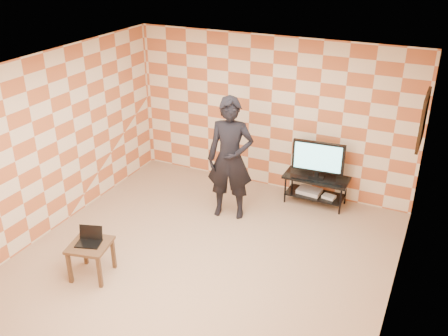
{
  "coord_description": "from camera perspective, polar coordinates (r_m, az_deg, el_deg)",
  "views": [
    {
      "loc": [
        2.74,
        -5.2,
        4.21
      ],
      "look_at": [
        0.0,
        0.6,
        1.15
      ],
      "focal_mm": 40.0,
      "sensor_mm": 36.0,
      "label": 1
    }
  ],
  "objects": [
    {
      "name": "wall_right",
      "position": [
        5.94,
        19.8,
        -4.95
      ],
      "size": [
        0.02,
        5.0,
        2.7
      ],
      "primitive_type": "cube",
      "color": "beige",
      "rests_on": "ground"
    },
    {
      "name": "tv",
      "position": [
        8.31,
        10.72,
        1.15
      ],
      "size": [
        0.86,
        0.18,
        0.62
      ],
      "color": "black",
      "rests_on": "tv_stand"
    },
    {
      "name": "wall_front",
      "position": [
        4.79,
        -16.42,
        -12.37
      ],
      "size": [
        5.0,
        0.02,
        2.7
      ],
      "primitive_type": "cube",
      "color": "beige",
      "rests_on": "ground"
    },
    {
      "name": "game_console",
      "position": [
        8.51,
        11.89,
        -3.24
      ],
      "size": [
        0.23,
        0.18,
        0.05
      ],
      "primitive_type": "cube",
      "rotation": [
        0.0,
        0.0,
        -0.17
      ],
      "color": "silver",
      "rests_on": "tv_stand"
    },
    {
      "name": "wall_art",
      "position": [
        7.12,
        21.84,
        5.14
      ],
      "size": [
        0.04,
        0.72,
        0.72
      ],
      "color": "black",
      "rests_on": "wall_right"
    },
    {
      "name": "dvd_player",
      "position": [
        8.61,
        9.73,
        -2.61
      ],
      "size": [
        0.41,
        0.31,
        0.06
      ],
      "primitive_type": "cube",
      "rotation": [
        0.0,
        0.0,
        -0.08
      ],
      "color": "silver",
      "rests_on": "tv_stand"
    },
    {
      "name": "side_table",
      "position": [
        6.89,
        -15.03,
        -8.97
      ],
      "size": [
        0.6,
        0.6,
        0.5
      ],
      "color": "#3B2918",
      "rests_on": "floor"
    },
    {
      "name": "ceiling",
      "position": [
        6.07,
        -2.46,
        11.07
      ],
      "size": [
        5.0,
        5.0,
        0.02
      ],
      "primitive_type": "cube",
      "color": "white",
      "rests_on": "wall_back"
    },
    {
      "name": "wall_left",
      "position": [
        7.92,
        -18.56,
        2.94
      ],
      "size": [
        0.02,
        5.0,
        2.7
      ],
      "primitive_type": "cube",
      "color": "beige",
      "rests_on": "ground"
    },
    {
      "name": "wall_back",
      "position": [
        8.66,
        5.4,
        6.1
      ],
      "size": [
        5.0,
        0.02,
        2.7
      ],
      "primitive_type": "cube",
      "color": "beige",
      "rests_on": "ground"
    },
    {
      "name": "floor",
      "position": [
        7.23,
        -2.06,
        -10.13
      ],
      "size": [
        5.0,
        5.0,
        0.0
      ],
      "primitive_type": "plane",
      "color": "tan",
      "rests_on": "ground"
    },
    {
      "name": "laptop",
      "position": [
        6.85,
        -15.11,
        -7.84
      ],
      "size": [
        0.37,
        0.33,
        0.21
      ],
      "color": "black",
      "rests_on": "side_table"
    },
    {
      "name": "person",
      "position": [
        7.77,
        0.72,
        1.06
      ],
      "size": [
        0.82,
        0.64,
        1.99
      ],
      "primitive_type": "imported",
      "rotation": [
        0.0,
        0.0,
        0.24
      ],
      "color": "black",
      "rests_on": "floor"
    },
    {
      "name": "tv_stand",
      "position": [
        8.52,
        10.46,
        -1.79
      ],
      "size": [
        1.07,
        0.48,
        0.5
      ],
      "color": "black",
      "rests_on": "floor"
    }
  ]
}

